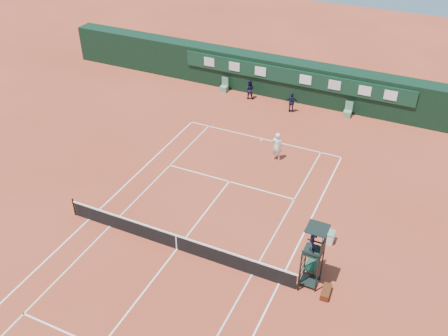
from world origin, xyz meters
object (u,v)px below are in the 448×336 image
Objects in this scene: player at (277,146)px; player_bench at (315,261)px; tennis_net at (176,242)px; cooler at (329,237)px; umpire_chair at (314,244)px.

player_bench is at bearing 112.46° from player.
tennis_net is 10.75× the size of player_bench.
umpire_chair is at bearing -91.25° from cooler.
tennis_net is at bearing -167.13° from player_bench.
umpire_chair reaches higher than tennis_net.
cooler is 8.00m from player.
tennis_net is at bearing 71.89° from player.
umpire_chair is 10.66m from player.
player_bench is 0.62× the size of player.
cooler is (0.07, 3.14, -2.13)m from umpire_chair.
player is (-5.01, 9.29, -1.49)m from umpire_chair.
umpire_chair is (6.73, 0.65, 1.95)m from tennis_net.
player_bench is at bearing 12.87° from tennis_net.
player is at bearing 129.59° from cooler.
tennis_net is at bearing -174.48° from umpire_chair.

